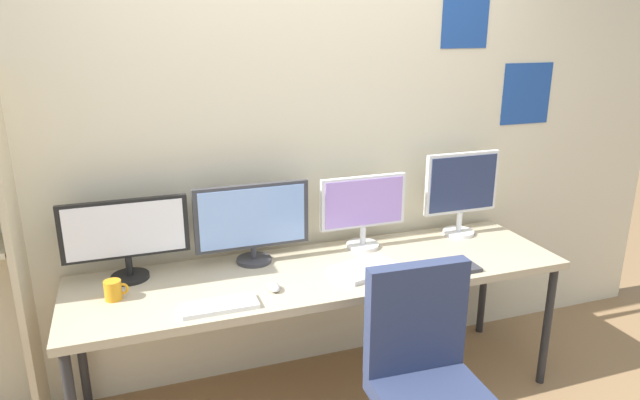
{
  "coord_description": "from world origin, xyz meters",
  "views": [
    {
      "loc": [
        -0.88,
        -1.86,
        1.92
      ],
      "look_at": [
        0.0,
        0.65,
        1.09
      ],
      "focal_mm": 31.89,
      "sensor_mm": 36.0,
      "label": 1
    }
  ],
  "objects_px": {
    "laptop_closed": "(367,269)",
    "monitor_far_left": "(126,234)",
    "monitor_center_left": "(253,221)",
    "keyboard_right": "(445,270)",
    "monitor_center_right": "(363,208)",
    "monitor_far_right": "(462,189)",
    "keyboard_left": "(220,306)",
    "computer_mouse": "(274,287)",
    "desk": "(323,278)",
    "coffee_mug": "(114,290)"
  },
  "relations": [
    {
      "from": "laptop_closed",
      "to": "coffee_mug",
      "type": "relative_size",
      "value": 3.02
    },
    {
      "from": "keyboard_left",
      "to": "coffee_mug",
      "type": "relative_size",
      "value": 3.11
    },
    {
      "from": "monitor_far_left",
      "to": "keyboard_right",
      "type": "relative_size",
      "value": 1.67
    },
    {
      "from": "monitor_far_left",
      "to": "monitor_center_left",
      "type": "relative_size",
      "value": 1.0
    },
    {
      "from": "monitor_far_left",
      "to": "monitor_center_left",
      "type": "height_order",
      "value": "monitor_center_left"
    },
    {
      "from": "desk",
      "to": "coffee_mug",
      "type": "xyz_separation_m",
      "value": [
        -0.99,
        0.01,
        0.09
      ]
    },
    {
      "from": "monitor_center_left",
      "to": "laptop_closed",
      "type": "xyz_separation_m",
      "value": [
        0.5,
        -0.3,
        -0.21
      ]
    },
    {
      "from": "monitor_center_right",
      "to": "keyboard_right",
      "type": "distance_m",
      "value": 0.55
    },
    {
      "from": "monitor_center_right",
      "to": "keyboard_left",
      "type": "xyz_separation_m",
      "value": [
        -0.87,
        -0.44,
        -0.22
      ]
    },
    {
      "from": "monitor_center_left",
      "to": "monitor_far_right",
      "type": "bearing_deg",
      "value": -0.0
    },
    {
      "from": "laptop_closed",
      "to": "monitor_far_left",
      "type": "bearing_deg",
      "value": 149.99
    },
    {
      "from": "monitor_far_left",
      "to": "monitor_center_left",
      "type": "xyz_separation_m",
      "value": [
        0.61,
        0.0,
        -0.0
      ]
    },
    {
      "from": "monitor_center_left",
      "to": "monitor_far_left",
      "type": "bearing_deg",
      "value": -180.0
    },
    {
      "from": "computer_mouse",
      "to": "coffee_mug",
      "type": "xyz_separation_m",
      "value": [
        -0.7,
        0.15,
        0.03
      ]
    },
    {
      "from": "keyboard_right",
      "to": "computer_mouse",
      "type": "xyz_separation_m",
      "value": [
        -0.85,
        0.09,
        0.01
      ]
    },
    {
      "from": "computer_mouse",
      "to": "monitor_center_right",
      "type": "bearing_deg",
      "value": 30.46
    },
    {
      "from": "laptop_closed",
      "to": "monitor_far_right",
      "type": "bearing_deg",
      "value": 7.92
    },
    {
      "from": "monitor_far_right",
      "to": "keyboard_right",
      "type": "relative_size",
      "value": 1.38
    },
    {
      "from": "laptop_closed",
      "to": "coffee_mug",
      "type": "xyz_separation_m",
      "value": [
        -1.19,
        0.1,
        0.03
      ]
    },
    {
      "from": "monitor_far_left",
      "to": "monitor_center_right",
      "type": "height_order",
      "value": "monitor_center_right"
    },
    {
      "from": "monitor_center_right",
      "to": "desk",
      "type": "bearing_deg",
      "value": -145.19
    },
    {
      "from": "monitor_center_right",
      "to": "laptop_closed",
      "type": "relative_size",
      "value": 1.51
    },
    {
      "from": "monitor_far_right",
      "to": "laptop_closed",
      "type": "xyz_separation_m",
      "value": [
        -0.72,
        -0.3,
        -0.26
      ]
    },
    {
      "from": "laptop_closed",
      "to": "keyboard_left",
      "type": "bearing_deg",
      "value": 175.65
    },
    {
      "from": "monitor_center_right",
      "to": "keyboard_left",
      "type": "distance_m",
      "value": 1.0
    },
    {
      "from": "desk",
      "to": "computer_mouse",
      "type": "height_order",
      "value": "computer_mouse"
    },
    {
      "from": "monitor_far_right",
      "to": "keyboard_left",
      "type": "relative_size",
      "value": 1.47
    },
    {
      "from": "monitor_center_right",
      "to": "monitor_far_right",
      "type": "relative_size",
      "value": 1.0
    },
    {
      "from": "coffee_mug",
      "to": "keyboard_right",
      "type": "bearing_deg",
      "value": -8.73
    },
    {
      "from": "keyboard_right",
      "to": "computer_mouse",
      "type": "relative_size",
      "value": 3.65
    },
    {
      "from": "monitor_far_left",
      "to": "monitor_center_right",
      "type": "bearing_deg",
      "value": -0.0
    },
    {
      "from": "monitor_center_right",
      "to": "keyboard_right",
      "type": "bearing_deg",
      "value": -60.06
    },
    {
      "from": "monitor_center_right",
      "to": "computer_mouse",
      "type": "bearing_deg",
      "value": -149.54
    },
    {
      "from": "monitor_far_left",
      "to": "laptop_closed",
      "type": "height_order",
      "value": "monitor_far_left"
    },
    {
      "from": "monitor_center_left",
      "to": "monitor_center_right",
      "type": "xyz_separation_m",
      "value": [
        0.61,
        -0.0,
        0.0
      ]
    },
    {
      "from": "computer_mouse",
      "to": "monitor_far_left",
      "type": "bearing_deg",
      "value": 150.42
    },
    {
      "from": "desk",
      "to": "laptop_closed",
      "type": "relative_size",
      "value": 7.72
    },
    {
      "from": "keyboard_left",
      "to": "keyboard_right",
      "type": "xyz_separation_m",
      "value": [
        1.12,
        0.0,
        0.0
      ]
    },
    {
      "from": "desk",
      "to": "monitor_center_left",
      "type": "distance_m",
      "value": 0.46
    },
    {
      "from": "laptop_closed",
      "to": "monitor_center_right",
      "type": "bearing_deg",
      "value": 55.6
    },
    {
      "from": "monitor_center_left",
      "to": "keyboard_right",
      "type": "relative_size",
      "value": 1.67
    },
    {
      "from": "monitor_center_left",
      "to": "keyboard_left",
      "type": "height_order",
      "value": "monitor_center_left"
    },
    {
      "from": "monitor_center_left",
      "to": "coffee_mug",
      "type": "bearing_deg",
      "value": -163.37
    },
    {
      "from": "monitor_center_left",
      "to": "laptop_closed",
      "type": "distance_m",
      "value": 0.62
    },
    {
      "from": "monitor_center_right",
      "to": "computer_mouse",
      "type": "xyz_separation_m",
      "value": [
        -0.6,
        -0.35,
        -0.21
      ]
    },
    {
      "from": "monitor_far_left",
      "to": "computer_mouse",
      "type": "relative_size",
      "value": 6.09
    },
    {
      "from": "monitor_far_left",
      "to": "monitor_center_right",
      "type": "distance_m",
      "value": 1.22
    },
    {
      "from": "monitor_far_left",
      "to": "monitor_far_right",
      "type": "xyz_separation_m",
      "value": [
        1.83,
        -0.0,
        0.05
      ]
    },
    {
      "from": "keyboard_left",
      "to": "monitor_far_right",
      "type": "bearing_deg",
      "value": 16.68
    },
    {
      "from": "computer_mouse",
      "to": "laptop_closed",
      "type": "xyz_separation_m",
      "value": [
        0.49,
        0.05,
        -0.0
      ]
    }
  ]
}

